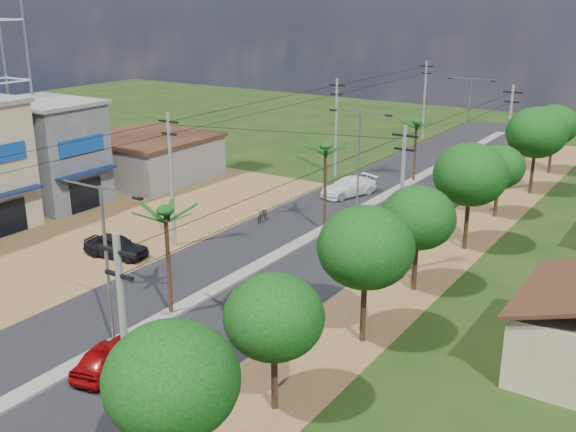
% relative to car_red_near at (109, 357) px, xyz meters
% --- Properties ---
extents(ground, '(160.00, 160.00, 0.00)m').
position_rel_car_red_near_xyz_m(ground, '(-1.50, 1.63, -0.71)').
color(ground, black).
rests_on(ground, ground).
extents(road, '(12.00, 110.00, 0.04)m').
position_rel_car_red_near_xyz_m(road, '(-1.50, 16.63, -0.69)').
color(road, black).
rests_on(road, ground).
extents(median, '(1.00, 90.00, 0.18)m').
position_rel_car_red_near_xyz_m(median, '(-1.50, 19.63, -0.62)').
color(median, '#605E56').
rests_on(median, ground).
extents(dirt_lot_west, '(18.00, 46.00, 0.04)m').
position_rel_car_red_near_xyz_m(dirt_lot_west, '(-16.50, 9.63, -0.70)').
color(dirt_lot_west, brown).
rests_on(dirt_lot_west, ground).
extents(dirt_shoulder_east, '(5.00, 90.00, 0.03)m').
position_rel_car_red_near_xyz_m(dirt_shoulder_east, '(7.00, 16.63, -0.70)').
color(dirt_shoulder_east, brown).
rests_on(dirt_shoulder_east, ground).
extents(shophouse_grey, '(9.00, 6.40, 8.30)m').
position_rel_car_red_near_xyz_m(shophouse_grey, '(-23.48, 15.63, 3.45)').
color(shophouse_grey, '#494A50').
rests_on(shophouse_grey, ground).
extents(low_shed, '(10.40, 10.40, 3.95)m').
position_rel_car_red_near_xyz_m(low_shed, '(-22.50, 25.63, 1.25)').
color(low_shed, '#605E56').
rests_on(low_shed, ground).
extents(tree_east_a, '(4.40, 4.40, 6.37)m').
position_rel_car_red_near_xyz_m(tree_east_a, '(8.00, -4.37, 3.78)').
color(tree_east_a, black).
rests_on(tree_east_a, ground).
extents(tree_east_b, '(4.00, 4.00, 5.83)m').
position_rel_car_red_near_xyz_m(tree_east_b, '(7.80, 1.63, 3.40)').
color(tree_east_b, black).
rests_on(tree_east_b, ground).
extents(tree_east_c, '(4.60, 4.60, 6.83)m').
position_rel_car_red_near_xyz_m(tree_east_c, '(8.20, 8.63, 4.15)').
color(tree_east_c, black).
rests_on(tree_east_c, ground).
extents(tree_east_d, '(4.20, 4.20, 6.13)m').
position_rel_car_red_near_xyz_m(tree_east_d, '(7.90, 15.63, 3.62)').
color(tree_east_d, black).
rests_on(tree_east_d, ground).
extents(tree_east_e, '(4.80, 4.80, 7.14)m').
position_rel_car_red_near_xyz_m(tree_east_e, '(8.10, 23.63, 4.38)').
color(tree_east_e, black).
rests_on(tree_east_e, ground).
extents(tree_east_f, '(3.80, 3.80, 5.52)m').
position_rel_car_red_near_xyz_m(tree_east_f, '(7.70, 31.63, 3.17)').
color(tree_east_f, black).
rests_on(tree_east_f, ground).
extents(tree_east_g, '(5.00, 5.00, 7.38)m').
position_rel_car_red_near_xyz_m(tree_east_g, '(8.30, 39.63, 4.53)').
color(tree_east_g, black).
rests_on(tree_east_g, ground).
extents(tree_east_h, '(4.40, 4.40, 6.52)m').
position_rel_car_red_near_xyz_m(tree_east_h, '(8.00, 47.63, 3.92)').
color(tree_east_h, black).
rests_on(tree_east_h, ground).
extents(palm_median_near, '(2.00, 2.00, 6.15)m').
position_rel_car_red_near_xyz_m(palm_median_near, '(-1.50, 5.63, 4.82)').
color(palm_median_near, black).
rests_on(palm_median_near, ground).
extents(palm_median_mid, '(2.00, 2.00, 6.55)m').
position_rel_car_red_near_xyz_m(palm_median_mid, '(-1.50, 21.63, 5.19)').
color(palm_median_mid, black).
rests_on(palm_median_mid, ground).
extents(palm_median_far, '(2.00, 2.00, 5.85)m').
position_rel_car_red_near_xyz_m(palm_median_far, '(-1.50, 37.63, 4.55)').
color(palm_median_far, black).
rests_on(palm_median_far, ground).
extents(streetlight_near, '(5.10, 0.18, 8.00)m').
position_rel_car_red_near_xyz_m(streetlight_near, '(-1.50, 1.63, 4.07)').
color(streetlight_near, gray).
rests_on(streetlight_near, ground).
extents(streetlight_mid, '(5.10, 0.18, 8.00)m').
position_rel_car_red_near_xyz_m(streetlight_mid, '(-1.50, 26.63, 4.07)').
color(streetlight_mid, gray).
rests_on(streetlight_mid, ground).
extents(streetlight_far, '(5.10, 0.18, 8.00)m').
position_rel_car_red_near_xyz_m(streetlight_far, '(-1.50, 51.63, 4.07)').
color(streetlight_far, gray).
rests_on(streetlight_far, ground).
extents(utility_pole_w_b, '(1.60, 0.24, 9.00)m').
position_rel_car_red_near_xyz_m(utility_pole_w_b, '(-8.50, 13.63, 4.04)').
color(utility_pole_w_b, '#605E56').
rests_on(utility_pole_w_b, ground).
extents(utility_pole_w_c, '(1.60, 0.24, 9.00)m').
position_rel_car_red_near_xyz_m(utility_pole_w_c, '(-8.50, 35.63, 4.04)').
color(utility_pole_w_c, '#605E56').
rests_on(utility_pole_w_c, ground).
extents(utility_pole_w_d, '(1.60, 0.24, 9.00)m').
position_rel_car_red_near_xyz_m(utility_pole_w_d, '(-8.50, 56.63, 4.04)').
color(utility_pole_w_d, '#605E56').
rests_on(utility_pole_w_d, ground).
extents(utility_pole_e_a, '(1.60, 0.24, 9.00)m').
position_rel_car_red_near_xyz_m(utility_pole_e_a, '(6.00, -4.37, 4.04)').
color(utility_pole_e_a, '#605E56').
rests_on(utility_pole_e_a, ground).
extents(utility_pole_e_b, '(1.60, 0.24, 9.00)m').
position_rel_car_red_near_xyz_m(utility_pole_e_b, '(6.00, 17.63, 4.04)').
color(utility_pole_e_b, '#605E56').
rests_on(utility_pole_e_b, ground).
extents(utility_pole_e_c, '(1.60, 0.24, 9.00)m').
position_rel_car_red_near_xyz_m(utility_pole_e_c, '(6.00, 39.63, 4.04)').
color(utility_pole_e_c, '#605E56').
rests_on(utility_pole_e_c, ground).
extents(car_red_near, '(2.62, 4.47, 1.43)m').
position_rel_car_red_near_xyz_m(car_red_near, '(0.00, 0.00, 0.00)').
color(car_red_near, '#790607').
rests_on(car_red_near, ground).
extents(car_silver_mid, '(2.97, 4.93, 1.53)m').
position_rel_car_red_near_xyz_m(car_silver_mid, '(3.50, 17.69, 0.05)').
color(car_silver_mid, '#9C9FA3').
rests_on(car_silver_mid, ground).
extents(car_white_far, '(3.75, 5.64, 1.52)m').
position_rel_car_red_near_xyz_m(car_white_far, '(-4.33, 30.46, 0.04)').
color(car_white_far, silver).
rests_on(car_white_far, ground).
extents(car_parked_dark, '(4.53, 2.41, 1.47)m').
position_rel_car_red_near_xyz_m(car_parked_dark, '(-10.13, 9.92, 0.02)').
color(car_parked_dark, black).
rests_on(car_parked_dark, ground).
extents(moto_rider_east, '(0.91, 1.83, 0.92)m').
position_rel_car_red_near_xyz_m(moto_rider_east, '(-0.30, 2.76, -0.26)').
color(moto_rider_east, black).
rests_on(moto_rider_east, ground).
extents(moto_rider_west_a, '(1.19, 2.01, 1.00)m').
position_rel_car_red_near_xyz_m(moto_rider_west_a, '(-6.50, 21.05, -0.22)').
color(moto_rider_west_a, black).
rests_on(moto_rider_west_a, ground).
extents(moto_rider_west_b, '(0.65, 1.62, 0.95)m').
position_rel_car_red_near_xyz_m(moto_rider_west_b, '(-5.22, 30.95, -0.24)').
color(moto_rider_west_b, black).
rests_on(moto_rider_west_b, ground).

